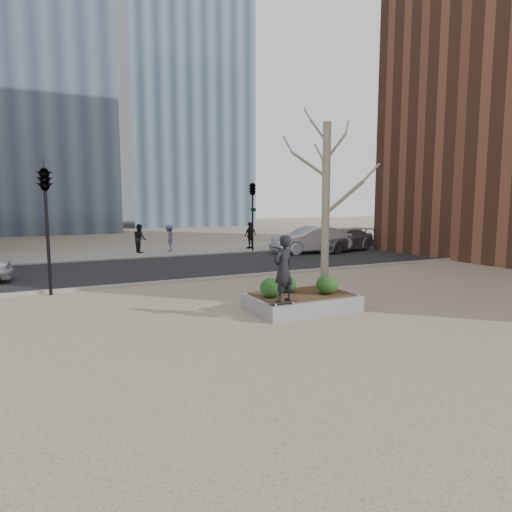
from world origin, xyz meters
name	(u,v)px	position (x,y,z in m)	size (l,w,h in m)	color
ground	(271,314)	(0.00, 0.00, 0.00)	(120.00, 120.00, 0.00)	tan
street	(173,267)	(0.00, 10.00, 0.01)	(60.00, 8.00, 0.02)	black
far_sidewalk	(141,252)	(0.00, 17.00, 0.01)	(60.00, 6.00, 0.02)	gray
planter	(302,302)	(1.00, 0.00, 0.23)	(3.00, 2.00, 0.45)	gray
planter_mulch	(302,294)	(1.00, 0.00, 0.47)	(2.70, 1.70, 0.04)	#382314
sycamore_tree	(326,180)	(2.00, 0.30, 3.79)	(2.80, 2.80, 6.60)	gray
shrub_left	(272,288)	(-0.05, -0.10, 0.77)	(0.65, 0.65, 0.55)	#113514
shrub_middle	(287,284)	(0.71, 0.35, 0.73)	(0.57, 0.57, 0.48)	#133E13
shrub_right	(327,285)	(1.63, -0.38, 0.77)	(0.65, 0.65, 0.55)	#133E18
skateboard	(283,303)	(-0.10, -0.84, 0.49)	(0.78, 0.20, 0.07)	black
skateboarder	(283,269)	(-0.10, -0.84, 1.41)	(0.64, 0.42, 1.77)	black
car_silver	(311,240)	(9.19, 12.05, 0.82)	(1.69, 4.86, 1.60)	#AEB0B6
car_third	(342,240)	(11.52, 12.07, 0.72)	(1.97, 4.85, 1.41)	slate
pedestrian_a	(140,238)	(-0.10, 16.69, 0.90)	(0.85, 0.66, 1.74)	black
pedestrian_b	(169,238)	(1.69, 16.56, 0.86)	(1.08, 0.62, 1.67)	#434B78
pedestrian_c	(250,235)	(6.96, 15.89, 0.90)	(1.02, 0.43, 1.75)	black
traffic_light_near	(47,229)	(-5.50, 5.60, 2.25)	(0.60, 2.48, 4.50)	black
traffic_light_far	(253,215)	(6.50, 14.60, 2.25)	(0.60, 2.48, 4.50)	black
building_glass_a	(17,3)	(-6.00, 42.00, 22.50)	(16.00, 16.00, 45.00)	slate
building_glass_b	(176,6)	(12.00, 48.00, 27.50)	(15.00, 15.00, 55.00)	slate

